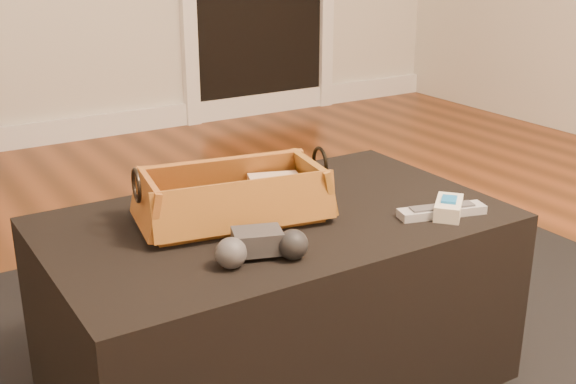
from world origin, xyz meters
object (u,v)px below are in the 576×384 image
tv_remote (226,213)px  wicker_basket (233,199)px  silver_remote (442,211)px  ottoman (276,301)px  game_controller (260,246)px  cream_gadget (449,207)px

tv_remote → wicker_basket: bearing=30.9°
wicker_basket → silver_remote: (0.41, -0.22, -0.04)m
ottoman → silver_remote: silver_remote is taller
ottoman → game_controller: size_ratio=5.26×
ottoman → wicker_basket: wicker_basket is taller
ottoman → silver_remote: bearing=-30.6°
wicker_basket → tv_remote: bearing=-153.0°
tv_remote → silver_remote: size_ratio=1.06×
ottoman → silver_remote: size_ratio=4.89×
tv_remote → ottoman: bearing=-5.3°
cream_gadget → wicker_basket: bearing=151.9°
wicker_basket → silver_remote: size_ratio=2.15×
wicker_basket → cream_gadget: 0.47m
silver_remote → cream_gadget: cream_gadget is taller
tv_remote → wicker_basket: wicker_basket is taller
tv_remote → cream_gadget: 0.49m
ottoman → wicker_basket: 0.27m
ottoman → cream_gadget: bearing=-30.4°
game_controller → silver_remote: size_ratio=0.93×
cream_gadget → silver_remote: bearing=152.5°
ottoman → silver_remote: 0.43m
tv_remote → game_controller: bearing=-94.1°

